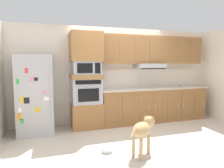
# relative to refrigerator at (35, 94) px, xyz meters

# --- Properties ---
(ground_plane) EXTENTS (9.60, 9.60, 0.00)m
(ground_plane) POSITION_rel_refrigerator_xyz_m (2.07, -0.68, -0.88)
(ground_plane) COLOR beige
(back_kitchen_wall) EXTENTS (6.20, 0.12, 2.50)m
(back_kitchen_wall) POSITION_rel_refrigerator_xyz_m (2.07, 0.43, 0.37)
(back_kitchen_wall) COLOR silver
(back_kitchen_wall) RESTS_ON ground
(refrigerator) EXTENTS (0.76, 0.73, 1.76)m
(refrigerator) POSITION_rel_refrigerator_xyz_m (0.00, 0.00, 0.00)
(refrigerator) COLOR #ADADB2
(refrigerator) RESTS_ON ground
(oven_base_cabinet) EXTENTS (0.74, 0.62, 0.60)m
(oven_base_cabinet) POSITION_rel_refrigerator_xyz_m (1.16, 0.07, -0.58)
(oven_base_cabinet) COLOR #996638
(oven_base_cabinet) RESTS_ON ground
(built_in_oven) EXTENTS (0.70, 0.62, 0.60)m
(built_in_oven) POSITION_rel_refrigerator_xyz_m (1.16, 0.07, 0.02)
(built_in_oven) COLOR #A8AAAF
(built_in_oven) RESTS_ON oven_base_cabinet
(appliance_mid_shelf) EXTENTS (0.74, 0.62, 0.10)m
(appliance_mid_shelf) POSITION_rel_refrigerator_xyz_m (1.16, 0.07, 0.37)
(appliance_mid_shelf) COLOR #996638
(appliance_mid_shelf) RESTS_ON built_in_oven
(microwave) EXTENTS (0.64, 0.54, 0.32)m
(microwave) POSITION_rel_refrigerator_xyz_m (1.16, 0.07, 0.58)
(microwave) COLOR #A8AAAF
(microwave) RESTS_ON appliance_mid_shelf
(appliance_upper_cabinet) EXTENTS (0.74, 0.62, 0.68)m
(appliance_upper_cabinet) POSITION_rel_refrigerator_xyz_m (1.16, 0.07, 1.08)
(appliance_upper_cabinet) COLOR #996638
(appliance_upper_cabinet) RESTS_ON microwave
(lower_cabinet_run) EXTENTS (2.96, 0.63, 0.88)m
(lower_cabinet_run) POSITION_rel_refrigerator_xyz_m (3.01, 0.07, -0.44)
(lower_cabinet_run) COLOR #996638
(lower_cabinet_run) RESTS_ON ground
(countertop_slab) EXTENTS (3.00, 0.64, 0.04)m
(countertop_slab) POSITION_rel_refrigerator_xyz_m (3.01, 0.07, 0.02)
(countertop_slab) COLOR #BCB2A3
(countertop_slab) RESTS_ON lower_cabinet_run
(backsplash_panel) EXTENTS (3.00, 0.02, 0.50)m
(backsplash_panel) POSITION_rel_refrigerator_xyz_m (3.01, 0.36, 0.29)
(backsplash_panel) COLOR white
(backsplash_panel) RESTS_ON countertop_slab
(upper_cabinet_with_hood) EXTENTS (2.96, 0.48, 0.88)m
(upper_cabinet_with_hood) POSITION_rel_refrigerator_xyz_m (3.01, 0.19, 1.02)
(upper_cabinet_with_hood) COLOR #996638
(upper_cabinet_with_hood) RESTS_ON backsplash_panel
(screwdriver) EXTENTS (0.17, 0.16, 0.03)m
(screwdriver) POSITION_rel_refrigerator_xyz_m (3.91, 0.16, 0.05)
(screwdriver) COLOR black
(screwdriver) RESTS_ON countertop_slab
(dog) EXTENTS (0.67, 0.52, 0.65)m
(dog) POSITION_rel_refrigerator_xyz_m (1.82, -1.71, -0.44)
(dog) COLOR tan
(dog) RESTS_ON ground
(dog_food_bowl) EXTENTS (0.20, 0.20, 0.06)m
(dog_food_bowl) POSITION_rel_refrigerator_xyz_m (1.25, -1.44, -0.85)
(dog_food_bowl) COLOR #B2B7BC
(dog_food_bowl) RESTS_ON ground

